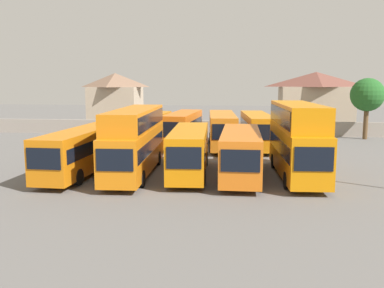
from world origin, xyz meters
name	(u,v)px	position (x,y,z in m)	size (l,w,h in m)	color
ground	(205,141)	(0.00, 18.00, 0.00)	(140.00, 140.00, 0.00)	#605E5B
depot_boundary_wall	(208,128)	(0.00, 23.32, 0.90)	(56.00, 0.50, 1.80)	gray
bus_1	(84,148)	(-7.74, 0.19, 1.87)	(3.00, 12.11, 3.26)	orange
bus_2	(135,138)	(-3.85, 0.11, 2.69)	(2.92, 11.91, 4.77)	orange
bus_3	(189,149)	(0.08, 0.33, 1.90)	(2.86, 10.57, 3.32)	orange
bus_4	(241,151)	(3.76, -0.14, 1.88)	(2.82, 10.50, 3.28)	orange
bus_5	(297,136)	(7.67, 0.26, 2.92)	(2.94, 10.70, 5.20)	orange
bus_6	(148,128)	(-5.62, 13.12, 1.90)	(3.22, 11.76, 3.32)	orange
bus_7	(183,127)	(-2.00, 13.70, 2.01)	(3.16, 10.21, 3.52)	orange
bus_8	(222,128)	(2.05, 13.36, 1.98)	(3.22, 11.52, 3.47)	orange
bus_9	(257,129)	(5.57, 13.36, 1.97)	(3.20, 11.06, 3.45)	orange
house_terrace_left	(116,99)	(-14.64, 32.88, 4.05)	(7.51, 6.71, 7.94)	tan
house_terrace_centre	(315,100)	(14.56, 31.36, 4.09)	(10.20, 6.64, 8.02)	tan
tree_left_of_lot	(367,95)	(18.56, 21.32, 5.13)	(3.85, 3.85, 7.11)	brown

